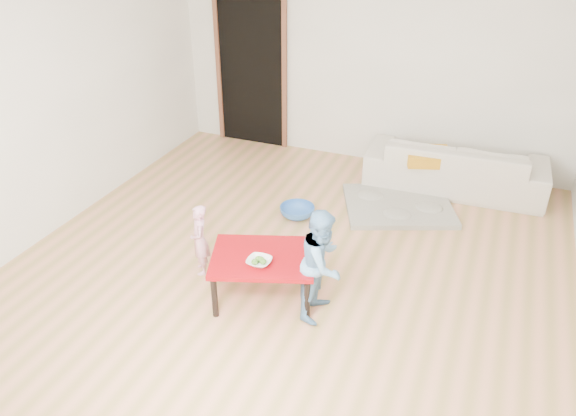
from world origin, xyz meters
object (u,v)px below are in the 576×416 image
Objects in this scene: sofa at (455,165)px; basin at (297,212)px; bowl at (259,262)px; child_blue at (322,264)px; red_table at (263,276)px; child_pink at (200,240)px.

sofa is 5.37× the size of basin.
bowl is 0.53× the size of basin.
red_table is at bearing 93.87° from child_blue.
child_blue is (-0.71, -2.70, 0.18)m from sofa.
child_blue is 1.63m from basin.
bowl is at bearing 107.75° from child_blue.
bowl is at bearing 37.38° from child_pink.
basin is at bearing 99.51° from bowl.
sofa is at bearing 41.96° from basin.
bowl is at bearing -78.94° from red_table.
child_blue is 2.54× the size of basin.
bowl is (-1.21, -2.83, 0.15)m from sofa.
bowl is 0.29× the size of child_pink.
red_table is 4.31× the size of bowl.
sofa is 2.11× the size of child_blue.
child_blue is at bearing 51.23° from child_pink.
red_table reaches higher than basin.
basin is at bearing 99.37° from red_table.
red_table is 1.25× the size of child_pink.
basin is (-0.75, 1.39, -0.42)m from child_blue.
basin is (-0.23, 1.39, -0.15)m from red_table.
red_table is 0.58m from child_blue.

